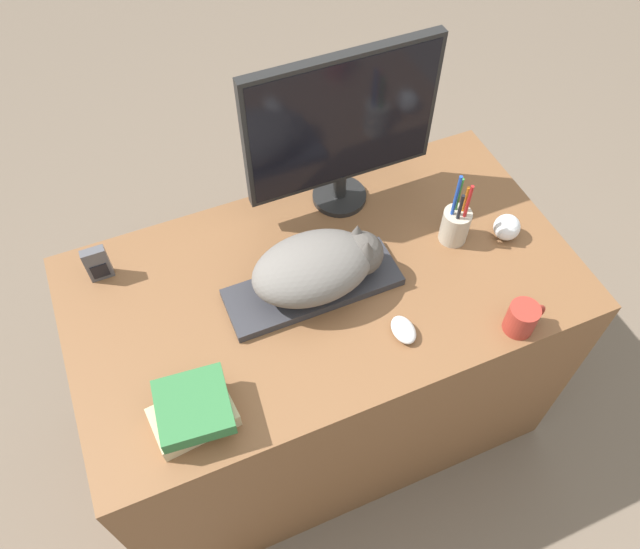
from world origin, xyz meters
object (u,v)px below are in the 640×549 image
at_px(keyboard, 313,287).
at_px(monitor, 342,126).
at_px(baseball, 507,227).
at_px(coffee_mug, 523,318).
at_px(book_stack, 193,412).
at_px(computer_mouse, 403,330).
at_px(cat, 320,265).
at_px(pen_cup, 455,224).
at_px(phone, 98,264).

distance_m(keyboard, monitor, 0.41).
height_order(keyboard, baseball, baseball).
xyz_separation_m(coffee_mug, book_stack, (-0.78, 0.07, 0.00)).
distance_m(keyboard, book_stack, 0.43).
bearing_deg(coffee_mug, computer_mouse, 160.61).
relative_size(monitor, computer_mouse, 6.36).
bearing_deg(book_stack, coffee_mug, -5.31).
xyz_separation_m(cat, pen_cup, (0.39, 0.01, -0.04)).
bearing_deg(pen_cup, keyboard, -178.24).
bearing_deg(baseball, pen_cup, 160.00).
xyz_separation_m(keyboard, book_stack, (-0.37, -0.22, 0.03)).
height_order(pen_cup, baseball, pen_cup).
bearing_deg(phone, monitor, 0.92).
height_order(monitor, coffee_mug, monitor).
distance_m(coffee_mug, phone, 1.05).
height_order(phone, book_stack, phone).
distance_m(monitor, baseball, 0.51).
distance_m(keyboard, baseball, 0.54).
bearing_deg(cat, phone, 153.38).
relative_size(keyboard, computer_mouse, 5.47).
distance_m(computer_mouse, baseball, 0.42).
distance_m(keyboard, pen_cup, 0.41).
xyz_separation_m(cat, phone, (-0.50, 0.25, -0.04)).
height_order(baseball, phone, phone).
xyz_separation_m(computer_mouse, coffee_mug, (0.26, -0.09, 0.02)).
distance_m(cat, computer_mouse, 0.25).
bearing_deg(monitor, cat, -123.01).
distance_m(pen_cup, book_stack, 0.81).
distance_m(cat, baseball, 0.52).
xyz_separation_m(baseball, phone, (-1.02, 0.29, 0.02)).
height_order(coffee_mug, book_stack, same).
bearing_deg(monitor, coffee_mug, -67.92).
bearing_deg(book_stack, monitor, 40.88).
relative_size(coffee_mug, pen_cup, 0.44).
distance_m(computer_mouse, coffee_mug, 0.28).
distance_m(computer_mouse, phone, 0.77).
bearing_deg(phone, book_stack, -76.77).
bearing_deg(book_stack, cat, 29.75).
bearing_deg(phone, coffee_mug, -31.36).
bearing_deg(baseball, computer_mouse, -157.04).
height_order(keyboard, computer_mouse, computer_mouse).
bearing_deg(phone, pen_cup, -14.98).
bearing_deg(monitor, baseball, -40.14).
height_order(keyboard, cat, cat).
height_order(coffee_mug, phone, phone).
xyz_separation_m(monitor, book_stack, (-0.56, -0.48, -0.22)).
bearing_deg(keyboard, computer_mouse, -53.34).
height_order(keyboard, coffee_mug, coffee_mug).
relative_size(coffee_mug, phone, 1.00).
relative_size(phone, book_stack, 0.55).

